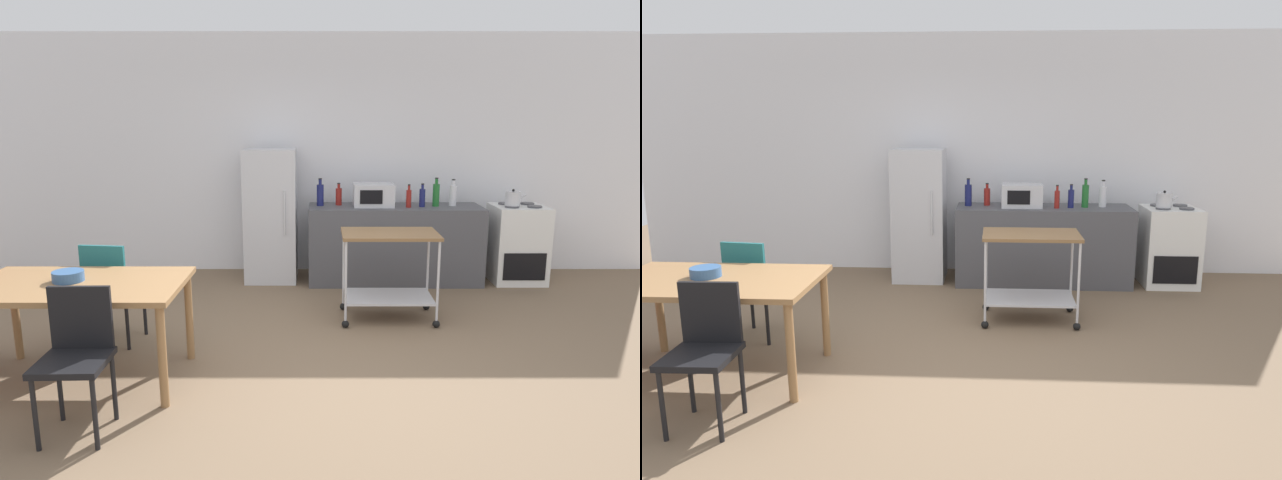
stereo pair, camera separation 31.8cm
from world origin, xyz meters
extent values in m
plane|color=brown|center=(0.00, 0.00, 0.00)|extent=(12.00, 12.00, 0.00)
cube|color=white|center=(0.00, 3.20, 1.45)|extent=(8.40, 0.12, 2.90)
cube|color=#4C4C51|center=(0.90, 2.60, 0.45)|extent=(2.00, 0.64, 0.90)
cube|color=olive|center=(-1.70, -0.01, 0.73)|extent=(1.50, 0.90, 0.04)
cylinder|color=olive|center=(-1.01, -0.40, 0.35)|extent=(0.06, 0.06, 0.71)
cylinder|color=olive|center=(-2.39, 0.38, 0.35)|extent=(0.06, 0.06, 0.71)
cylinder|color=olive|center=(-1.01, 0.38, 0.35)|extent=(0.06, 0.06, 0.71)
cube|color=#1E666B|center=(-1.72, 0.75, 0.47)|extent=(0.45, 0.45, 0.04)
cube|color=#1E666B|center=(-1.74, 0.57, 0.69)|extent=(0.38, 0.08, 0.40)
cylinder|color=black|center=(-1.53, 0.89, 0.23)|extent=(0.03, 0.03, 0.45)
cylinder|color=black|center=(-1.87, 0.94, 0.23)|extent=(0.03, 0.03, 0.45)
cylinder|color=black|center=(-1.57, 0.56, 0.23)|extent=(0.03, 0.03, 0.45)
cylinder|color=black|center=(-1.91, 0.60, 0.23)|extent=(0.03, 0.03, 0.45)
cube|color=black|center=(-1.45, -0.74, 0.47)|extent=(0.41, 0.41, 0.04)
cube|color=black|center=(-1.45, -0.56, 0.69)|extent=(0.38, 0.04, 0.40)
cylinder|color=black|center=(-1.61, -0.92, 0.23)|extent=(0.03, 0.03, 0.45)
cylinder|color=black|center=(-1.27, -0.91, 0.23)|extent=(0.03, 0.03, 0.45)
cylinder|color=black|center=(-1.62, -0.58, 0.23)|extent=(0.03, 0.03, 0.45)
cylinder|color=black|center=(-1.28, -0.57, 0.23)|extent=(0.03, 0.03, 0.45)
cube|color=white|center=(2.35, 2.62, 0.45)|extent=(0.60, 0.60, 0.90)
cube|color=black|center=(2.35, 2.32, 0.25)|extent=(0.48, 0.01, 0.32)
cylinder|color=#47474C|center=(2.22, 2.50, 0.91)|extent=(0.16, 0.16, 0.02)
cylinder|color=#47474C|center=(2.48, 2.50, 0.91)|extent=(0.16, 0.16, 0.02)
cylinder|color=#47474C|center=(2.22, 2.74, 0.91)|extent=(0.16, 0.16, 0.02)
cylinder|color=#47474C|center=(2.48, 2.74, 0.91)|extent=(0.16, 0.16, 0.02)
cube|color=silver|center=(-0.55, 2.70, 0.78)|extent=(0.60, 0.60, 1.55)
cylinder|color=silver|center=(-0.37, 2.39, 0.85)|extent=(0.02, 0.02, 0.50)
cube|color=brown|center=(0.68, 1.31, 0.83)|extent=(0.90, 0.56, 0.03)
cube|color=silver|center=(0.68, 1.31, 0.22)|extent=(0.83, 0.52, 0.02)
cylinder|color=silver|center=(0.26, 1.06, 0.45)|extent=(0.02, 0.02, 0.76)
sphere|color=black|center=(0.26, 1.06, 0.04)|extent=(0.07, 0.07, 0.07)
cylinder|color=silver|center=(1.10, 1.06, 0.45)|extent=(0.02, 0.02, 0.76)
sphere|color=black|center=(1.10, 1.06, 0.04)|extent=(0.07, 0.07, 0.07)
cylinder|color=silver|center=(0.26, 1.56, 0.45)|extent=(0.02, 0.02, 0.76)
sphere|color=black|center=(0.26, 1.56, 0.04)|extent=(0.07, 0.07, 0.07)
cylinder|color=silver|center=(1.10, 1.56, 0.45)|extent=(0.02, 0.02, 0.76)
sphere|color=black|center=(1.10, 1.56, 0.04)|extent=(0.07, 0.07, 0.07)
cylinder|color=navy|center=(0.03, 2.64, 1.02)|extent=(0.08, 0.08, 0.25)
cylinder|color=navy|center=(0.03, 2.64, 1.18)|extent=(0.04, 0.04, 0.06)
cylinder|color=black|center=(0.03, 2.64, 1.21)|extent=(0.04, 0.04, 0.01)
cylinder|color=maroon|center=(0.25, 2.69, 1.00)|extent=(0.07, 0.07, 0.20)
cylinder|color=maroon|center=(0.25, 2.69, 1.12)|extent=(0.03, 0.03, 0.05)
cylinder|color=black|center=(0.25, 2.69, 1.15)|extent=(0.04, 0.04, 0.01)
cube|color=silver|center=(0.64, 2.60, 1.03)|extent=(0.46, 0.34, 0.26)
cube|color=black|center=(0.60, 2.42, 1.03)|extent=(0.25, 0.01, 0.16)
cylinder|color=maroon|center=(1.04, 2.50, 1.00)|extent=(0.06, 0.06, 0.20)
cylinder|color=maroon|center=(1.04, 2.50, 1.13)|extent=(0.03, 0.03, 0.05)
cylinder|color=black|center=(1.04, 2.50, 1.16)|extent=(0.03, 0.03, 0.01)
cylinder|color=navy|center=(1.20, 2.55, 1.00)|extent=(0.07, 0.07, 0.21)
cylinder|color=navy|center=(1.20, 2.55, 1.13)|extent=(0.03, 0.03, 0.05)
cylinder|color=black|center=(1.20, 2.55, 1.16)|extent=(0.03, 0.03, 0.01)
cylinder|color=#1E6628|center=(1.37, 2.60, 1.03)|extent=(0.08, 0.08, 0.26)
cylinder|color=#1E6628|center=(1.37, 2.60, 1.19)|extent=(0.03, 0.03, 0.06)
cylinder|color=black|center=(1.37, 2.60, 1.22)|extent=(0.04, 0.04, 0.01)
cylinder|color=silver|center=(1.57, 2.64, 1.02)|extent=(0.08, 0.08, 0.24)
cylinder|color=silver|center=(1.57, 2.64, 1.17)|extent=(0.04, 0.04, 0.06)
cylinder|color=black|center=(1.57, 2.64, 1.20)|extent=(0.04, 0.04, 0.01)
cylinder|color=#33598C|center=(-1.78, 0.03, 0.79)|extent=(0.22, 0.22, 0.07)
cylinder|color=silver|center=(2.23, 2.52, 1.00)|extent=(0.17, 0.17, 0.16)
sphere|color=black|center=(2.23, 2.52, 1.09)|extent=(0.03, 0.03, 0.03)
cylinder|color=silver|center=(2.34, 2.52, 1.02)|extent=(0.08, 0.02, 0.07)
camera|label=1|loc=(0.03, -3.88, 1.89)|focal=31.72mm
camera|label=2|loc=(0.35, -3.87, 1.89)|focal=31.72mm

